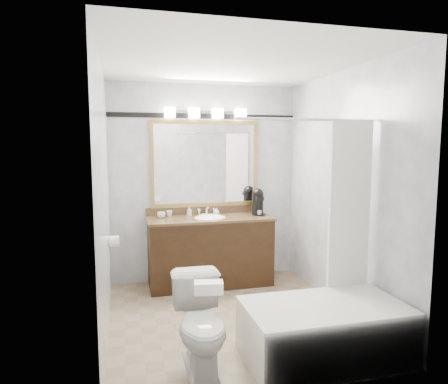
% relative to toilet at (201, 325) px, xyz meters
% --- Properties ---
extents(room, '(2.42, 2.62, 2.52)m').
position_rel_toilet_xyz_m(room, '(0.47, 0.84, 0.89)').
color(room, gray).
rests_on(room, ground).
extents(vanity, '(1.53, 0.58, 0.97)m').
position_rel_toilet_xyz_m(vanity, '(0.47, 1.86, 0.09)').
color(vanity, black).
rests_on(vanity, ground).
extents(mirror, '(1.40, 0.04, 1.10)m').
position_rel_toilet_xyz_m(mirror, '(0.47, 2.12, 1.14)').
color(mirror, '#AC894D').
rests_on(mirror, room).
extents(vanity_light_bar, '(1.02, 0.14, 0.12)m').
position_rel_toilet_xyz_m(vanity_light_bar, '(0.47, 2.07, 1.78)').
color(vanity_light_bar, silver).
rests_on(vanity_light_bar, room).
extents(accent_stripe, '(2.40, 0.01, 0.06)m').
position_rel_toilet_xyz_m(accent_stripe, '(0.47, 2.13, 1.74)').
color(accent_stripe, black).
rests_on(accent_stripe, room).
extents(bathtub, '(1.30, 0.75, 1.96)m').
position_rel_toilet_xyz_m(bathtub, '(1.03, -0.06, -0.08)').
color(bathtub, white).
rests_on(bathtub, ground).
extents(tp_roll, '(0.11, 0.12, 0.12)m').
position_rel_toilet_xyz_m(tp_roll, '(-0.67, 1.50, 0.34)').
color(tp_roll, white).
rests_on(tp_roll, room).
extents(toilet, '(0.41, 0.71, 0.71)m').
position_rel_toilet_xyz_m(toilet, '(0.00, 0.00, 0.00)').
color(toilet, white).
rests_on(toilet, ground).
extents(tissue_box, '(0.21, 0.14, 0.08)m').
position_rel_toilet_xyz_m(tissue_box, '(0.00, -0.28, 0.40)').
color(tissue_box, white).
rests_on(tissue_box, toilet).
extents(coffee_maker, '(0.17, 0.22, 0.34)m').
position_rel_toilet_xyz_m(coffee_maker, '(1.12, 1.92, 0.67)').
color(coffee_maker, black).
rests_on(coffee_maker, vanity).
extents(cup_left, '(0.11, 0.11, 0.08)m').
position_rel_toilet_xyz_m(cup_left, '(-0.11, 1.96, 0.53)').
color(cup_left, white).
rests_on(cup_left, vanity).
extents(cup_right, '(0.09, 0.09, 0.07)m').
position_rel_toilet_xyz_m(cup_right, '(-0.00, 2.05, 0.53)').
color(cup_right, white).
rests_on(cup_right, vanity).
extents(soap_bottle_a, '(0.06, 0.06, 0.12)m').
position_rel_toilet_xyz_m(soap_bottle_a, '(0.25, 2.04, 0.55)').
color(soap_bottle_a, white).
rests_on(soap_bottle_a, vanity).
extents(soap_bottle_b, '(0.08, 0.08, 0.09)m').
position_rel_toilet_xyz_m(soap_bottle_b, '(0.60, 2.03, 0.54)').
color(soap_bottle_b, white).
rests_on(soap_bottle_b, vanity).
extents(soap_bar, '(0.08, 0.06, 0.02)m').
position_rel_toilet_xyz_m(soap_bar, '(0.43, 1.97, 0.51)').
color(soap_bar, beige).
rests_on(soap_bar, vanity).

